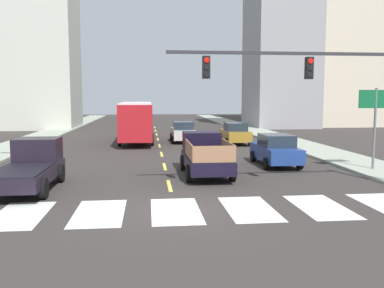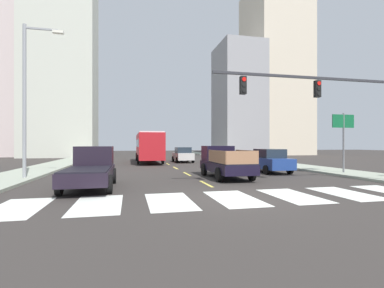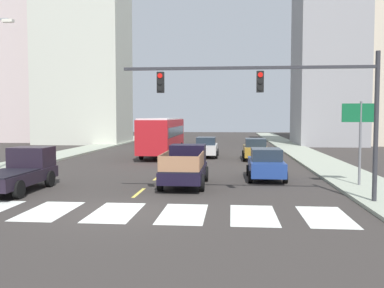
# 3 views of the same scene
# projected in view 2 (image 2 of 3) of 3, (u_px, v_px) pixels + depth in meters

# --- Properties ---
(ground_plane) EXTENTS (160.00, 160.00, 0.00)m
(ground_plane) POSITION_uv_depth(u_px,v_px,m) (234.00, 198.00, 10.69)
(ground_plane) COLOR #332F2C
(sidewalk_right) EXTENTS (3.25, 110.00, 0.15)m
(sidewalk_right) POSITION_uv_depth(u_px,v_px,m) (267.00, 162.00, 30.62)
(sidewalk_right) COLOR #9AA18E
(sidewalk_right) RESTS_ON ground
(sidewalk_left) EXTENTS (3.25, 110.00, 0.15)m
(sidewalk_left) POSITION_uv_depth(u_px,v_px,m) (53.00, 166.00, 25.89)
(sidewalk_left) COLOR #9AA18E
(sidewalk_left) RESTS_ON ground
(crosswalk_stripe_0) EXTENTS (1.61, 3.31, 0.01)m
(crosswalk_stripe_0) POSITION_uv_depth(u_px,v_px,m) (17.00, 208.00, 9.06)
(crosswalk_stripe_0) COLOR silver
(crosswalk_stripe_0) RESTS_ON ground
(crosswalk_stripe_1) EXTENTS (1.61, 3.31, 0.01)m
(crosswalk_stripe_1) POSITION_uv_depth(u_px,v_px,m) (98.00, 204.00, 9.60)
(crosswalk_stripe_1) COLOR silver
(crosswalk_stripe_1) RESTS_ON ground
(crosswalk_stripe_2) EXTENTS (1.61, 3.31, 0.01)m
(crosswalk_stripe_2) POSITION_uv_depth(u_px,v_px,m) (170.00, 201.00, 10.14)
(crosswalk_stripe_2) COLOR silver
(crosswalk_stripe_2) RESTS_ON ground
(crosswalk_stripe_3) EXTENTS (1.61, 3.31, 0.01)m
(crosswalk_stripe_3) POSITION_uv_depth(u_px,v_px,m) (234.00, 198.00, 10.69)
(crosswalk_stripe_3) COLOR silver
(crosswalk_stripe_3) RESTS_ON ground
(crosswalk_stripe_4) EXTENTS (1.61, 3.31, 0.01)m
(crosswalk_stripe_4) POSITION_uv_depth(u_px,v_px,m) (293.00, 196.00, 11.23)
(crosswalk_stripe_4) COLOR silver
(crosswalk_stripe_4) RESTS_ON ground
(crosswalk_stripe_5) EXTENTS (1.61, 3.31, 0.01)m
(crosswalk_stripe_5) POSITION_uv_depth(u_px,v_px,m) (345.00, 193.00, 11.77)
(crosswalk_stripe_5) COLOR silver
(crosswalk_stripe_5) RESTS_ON ground
(lane_dash_0) EXTENTS (0.16, 2.40, 0.01)m
(lane_dash_0) POSITION_uv_depth(u_px,v_px,m) (206.00, 184.00, 14.59)
(lane_dash_0) COLOR #DFCB4F
(lane_dash_0) RESTS_ON ground
(lane_dash_1) EXTENTS (0.16, 2.40, 0.01)m
(lane_dash_1) POSITION_uv_depth(u_px,v_px,m) (187.00, 174.00, 19.47)
(lane_dash_1) COLOR #DFCB4F
(lane_dash_1) RESTS_ON ground
(lane_dash_2) EXTENTS (0.16, 2.40, 0.01)m
(lane_dash_2) POSITION_uv_depth(u_px,v_px,m) (175.00, 168.00, 24.35)
(lane_dash_2) COLOR #DFCB4F
(lane_dash_2) RESTS_ON ground
(lane_dash_3) EXTENTS (0.16, 2.40, 0.01)m
(lane_dash_3) POSITION_uv_depth(u_px,v_px,m) (168.00, 164.00, 29.23)
(lane_dash_3) COLOR #DFCB4F
(lane_dash_3) RESTS_ON ground
(lane_dash_4) EXTENTS (0.16, 2.40, 0.01)m
(lane_dash_4) POSITION_uv_depth(u_px,v_px,m) (162.00, 161.00, 34.11)
(lane_dash_4) COLOR #DFCB4F
(lane_dash_4) RESTS_ON ground
(lane_dash_5) EXTENTS (0.16, 2.40, 0.01)m
(lane_dash_5) POSITION_uv_depth(u_px,v_px,m) (158.00, 159.00, 38.99)
(lane_dash_5) COLOR #DFCB4F
(lane_dash_5) RESTS_ON ground
(lane_dash_6) EXTENTS (0.16, 2.40, 0.01)m
(lane_dash_6) POSITION_uv_depth(u_px,v_px,m) (155.00, 157.00, 43.87)
(lane_dash_6) COLOR #DFCB4F
(lane_dash_6) RESTS_ON ground
(lane_dash_7) EXTENTS (0.16, 2.40, 0.01)m
(lane_dash_7) POSITION_uv_depth(u_px,v_px,m) (152.00, 156.00, 48.74)
(lane_dash_7) COLOR #DFCB4F
(lane_dash_7) RESTS_ON ground
(pickup_stakebed) EXTENTS (2.18, 5.20, 1.96)m
(pickup_stakebed) POSITION_uv_depth(u_px,v_px,m) (224.00, 162.00, 17.54)
(pickup_stakebed) COLOR black
(pickup_stakebed) RESTS_ON ground
(pickup_dark) EXTENTS (2.18, 5.20, 1.96)m
(pickup_dark) POSITION_uv_depth(u_px,v_px,m) (92.00, 168.00, 13.50)
(pickup_dark) COLOR black
(pickup_dark) RESTS_ON ground
(city_bus) EXTENTS (2.72, 10.80, 3.32)m
(city_bus) POSITION_uv_depth(u_px,v_px,m) (149.00, 145.00, 31.63)
(city_bus) COLOR #B21A20
(city_bus) RESTS_ON ground
(sedan_near_right) EXTENTS (2.02, 4.40, 1.72)m
(sedan_near_right) POSITION_uv_depth(u_px,v_px,m) (269.00, 161.00, 20.55)
(sedan_near_right) COLOR navy
(sedan_near_right) RESTS_ON ground
(sedan_near_left) EXTENTS (2.02, 4.40, 1.72)m
(sedan_near_left) POSITION_uv_depth(u_px,v_px,m) (222.00, 155.00, 31.11)
(sedan_near_left) COLOR olive
(sedan_near_left) RESTS_ON ground
(sedan_mid) EXTENTS (2.02, 4.40, 1.72)m
(sedan_mid) POSITION_uv_depth(u_px,v_px,m) (183.00, 155.00, 32.06)
(sedan_mid) COLOR beige
(sedan_mid) RESTS_ON ground
(traffic_signal_gantry) EXTENTS (10.08, 0.27, 6.00)m
(traffic_signal_gantry) POSITION_uv_depth(u_px,v_px,m) (338.00, 102.00, 14.31)
(traffic_signal_gantry) COLOR #2D2D33
(traffic_signal_gantry) RESTS_ON ground
(direction_sign_green) EXTENTS (1.70, 0.12, 4.20)m
(direction_sign_green) POSITION_uv_depth(u_px,v_px,m) (343.00, 130.00, 19.12)
(direction_sign_green) COLOR slate
(direction_sign_green) RESTS_ON ground
(streetlight_left) EXTENTS (2.20, 0.28, 9.00)m
(streetlight_left) POSITION_uv_depth(u_px,v_px,m) (28.00, 94.00, 16.14)
(streetlight_left) COLOR gray
(streetlight_left) RESTS_ON ground
(tower_tall_centre) EXTENTS (10.73, 8.67, 48.34)m
(tower_tall_centre) POSITION_uv_depth(u_px,v_px,m) (61.00, 9.00, 45.74)
(tower_tall_centre) COLOR beige
(tower_tall_centre) RESTS_ON ground
(block_mid_left) EXTENTS (10.85, 11.96, 33.63)m
(block_mid_left) POSITION_uv_depth(u_px,v_px,m) (275.00, 72.00, 57.27)
(block_mid_left) COLOR beige
(block_mid_left) RESTS_ON ground
(block_mid_right) EXTENTS (7.67, 9.41, 20.43)m
(block_mid_right) POSITION_uv_depth(u_px,v_px,m) (238.00, 100.00, 52.02)
(block_mid_right) COLOR gray
(block_mid_right) RESTS_ON ground
(block_low_left) EXTENTS (9.97, 7.62, 35.37)m
(block_low_left) POSITION_uv_depth(u_px,v_px,m) (2.00, 51.00, 46.94)
(block_low_left) COLOR beige
(block_low_left) RESTS_ON ground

